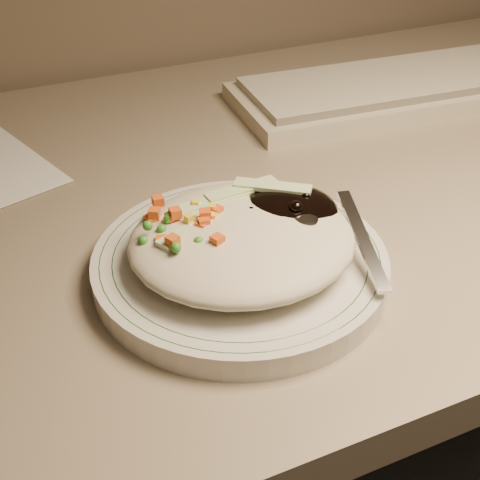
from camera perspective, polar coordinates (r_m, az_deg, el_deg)
name	(u,v)px	position (r m, az deg, el deg)	size (l,w,h in m)	color
desk	(230,320)	(0.84, -0.83, -6.81)	(1.40, 0.70, 0.74)	#7D6F5B
plate	(240,265)	(0.58, 0.00, -2.12)	(0.25, 0.25, 0.02)	silver
plate_rim	(240,255)	(0.57, 0.00, -1.32)	(0.24, 0.24, 0.00)	#144723
meal	(245,234)	(0.56, 0.44, 0.54)	(0.21, 0.19, 0.05)	#BDB399
keyboard	(404,87)	(0.94, 13.84, 12.55)	(0.47, 0.20, 0.03)	#BBB199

